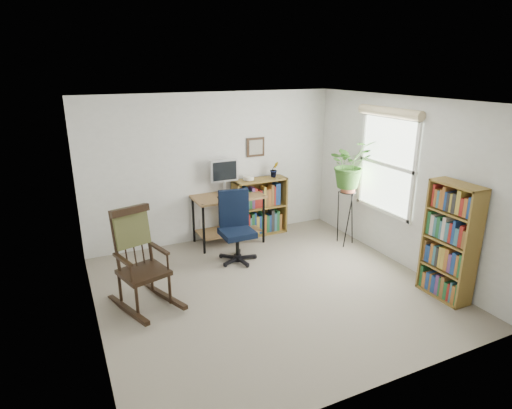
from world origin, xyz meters
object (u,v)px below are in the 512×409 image
office_chair (237,228)px  tall_bookshelf (450,242)px  desk (228,219)px  rocking_chair (143,259)px  low_bookshelf (260,207)px

office_chair → tall_bookshelf: 2.84m
office_chair → tall_bookshelf: size_ratio=0.72×
desk → rocking_chair: (-1.64, -1.41, 0.22)m
low_bookshelf → tall_bookshelf: (1.18, -2.89, 0.25)m
desk → tall_bookshelf: (1.80, -2.77, 0.34)m
low_bookshelf → tall_bookshelf: 3.13m
desk → low_bookshelf: low_bookshelf is taller
office_chair → low_bookshelf: 1.14m
low_bookshelf → tall_bookshelf: size_ratio=0.66×
desk → rocking_chair: 2.17m
desk → tall_bookshelf: tall_bookshelf is taller
desk → rocking_chair: size_ratio=0.90×
desk → office_chair: 0.75m
desk → low_bookshelf: bearing=10.9°
desk → low_bookshelf: (0.62, 0.12, 0.09)m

